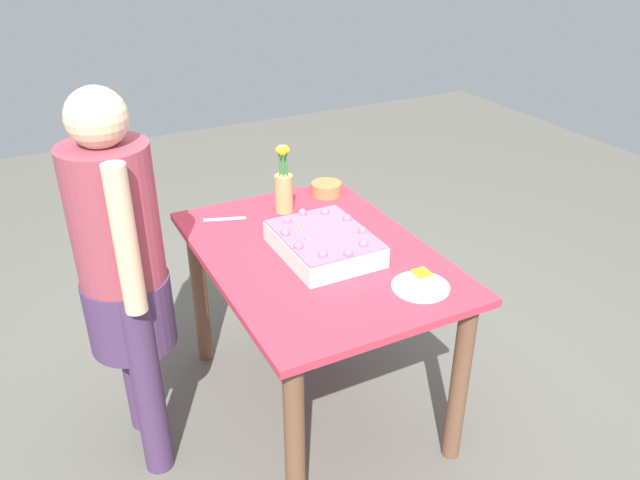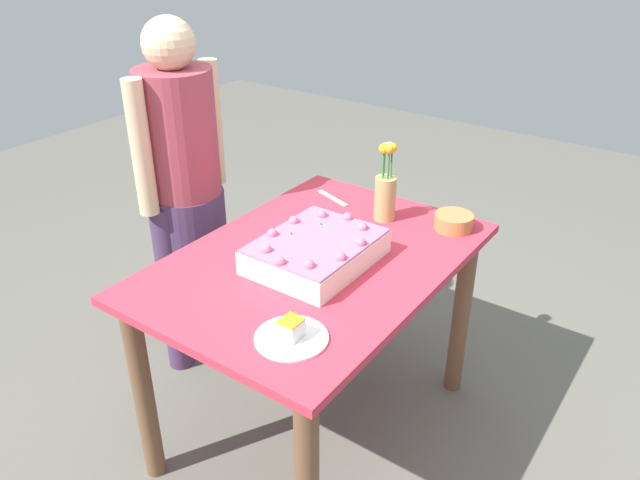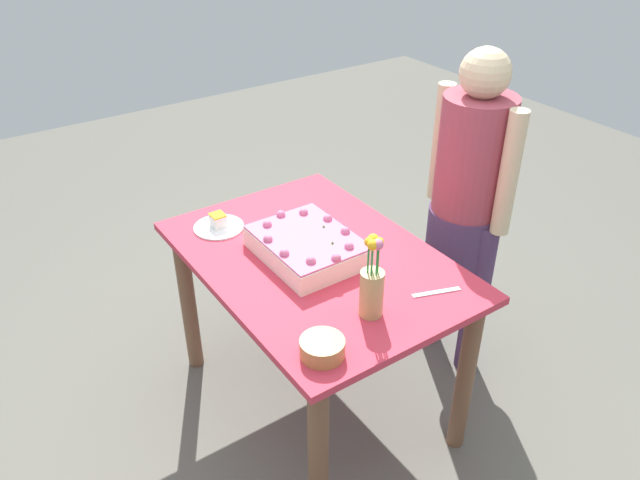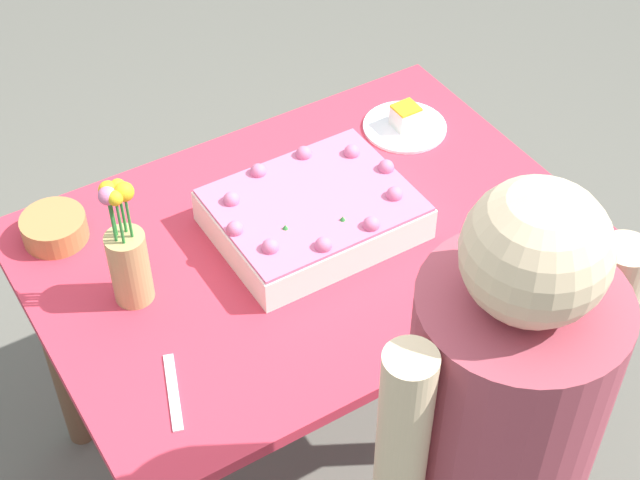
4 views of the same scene
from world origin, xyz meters
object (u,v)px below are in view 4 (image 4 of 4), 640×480
(sheet_cake, at_px, (313,213))
(fruit_bowl, at_px, (54,228))
(serving_plate_with_slice, at_px, (405,123))
(flower_vase, at_px, (127,256))
(cake_knife, at_px, (173,392))

(sheet_cake, relative_size, fruit_bowl, 2.97)
(serving_plate_with_slice, xyz_separation_m, fruit_bowl, (0.88, -0.08, 0.01))
(flower_vase, bearing_deg, sheet_cake, 177.32)
(cake_knife, height_order, flower_vase, flower_vase)
(sheet_cake, xyz_separation_m, serving_plate_with_slice, (-0.38, -0.19, -0.03))
(sheet_cake, relative_size, cake_knife, 2.33)
(sheet_cake, height_order, flower_vase, flower_vase)
(flower_vase, relative_size, fruit_bowl, 2.14)
(sheet_cake, distance_m, cake_knife, 0.52)
(fruit_bowl, bearing_deg, sheet_cake, 151.38)
(serving_plate_with_slice, bearing_deg, cake_knife, 27.39)
(sheet_cake, xyz_separation_m, cake_knife, (0.46, 0.25, -0.04))
(sheet_cake, relative_size, flower_vase, 1.39)
(serving_plate_with_slice, bearing_deg, flower_vase, 11.97)
(flower_vase, height_order, fruit_bowl, flower_vase)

